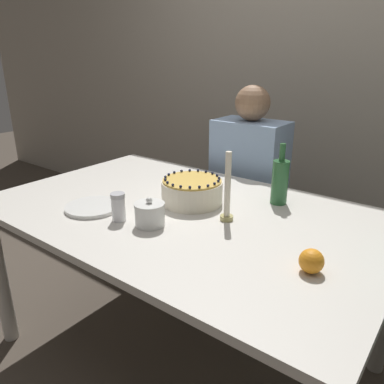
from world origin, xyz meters
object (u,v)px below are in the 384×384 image
at_px(sugar_bowl, 151,214).
at_px(sugar_shaker, 118,207).
at_px(bottle, 280,181).
at_px(person_man_blue_shirt, 247,204).
at_px(candle, 227,193).
at_px(cake, 192,191).

height_order(sugar_bowl, sugar_shaker, same).
height_order(bottle, person_man_blue_shirt, person_man_blue_shirt).
distance_m(sugar_bowl, candle, 0.30).
xyz_separation_m(sugar_bowl, bottle, (0.28, 0.50, 0.06)).
distance_m(sugar_shaker, candle, 0.42).
height_order(cake, sugar_bowl, cake).
xyz_separation_m(cake, person_man_blue_shirt, (-0.07, 0.63, -0.28)).
distance_m(sugar_shaker, bottle, 0.68).
bearing_deg(cake, candle, -16.10).
bearing_deg(cake, bottle, 36.50).
relative_size(sugar_bowl, person_man_blue_shirt, 0.10).
bearing_deg(cake, sugar_bowl, -86.48).
bearing_deg(bottle, sugar_bowl, -119.55).
xyz_separation_m(sugar_shaker, person_man_blue_shirt, (0.04, 0.95, -0.29)).
bearing_deg(sugar_shaker, bottle, 52.59).
height_order(candle, person_man_blue_shirt, person_man_blue_shirt).
relative_size(cake, sugar_shaker, 2.35).
bearing_deg(person_man_blue_shirt, candle, 112.45).
height_order(cake, bottle, bottle).
distance_m(cake, person_man_blue_shirt, 0.70).
relative_size(cake, person_man_blue_shirt, 0.22).
height_order(sugar_shaker, bottle, bottle).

